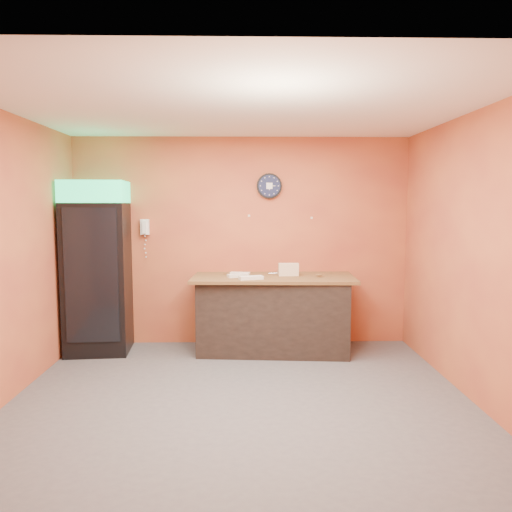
{
  "coord_description": "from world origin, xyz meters",
  "views": [
    {
      "loc": [
        0.04,
        -4.76,
        1.92
      ],
      "look_at": [
        0.16,
        0.6,
        1.35
      ],
      "focal_mm": 35.0,
      "sensor_mm": 36.0,
      "label": 1
    }
  ],
  "objects": [
    {
      "name": "floor",
      "position": [
        0.0,
        0.0,
        0.0
      ],
      "size": [
        4.5,
        4.5,
        0.0
      ],
      "primitive_type": "plane",
      "color": "#47474C",
      "rests_on": "ground"
    },
    {
      "name": "back_wall",
      "position": [
        0.0,
        2.0,
        1.4
      ],
      "size": [
        4.5,
        0.02,
        2.8
      ],
      "primitive_type": "cube",
      "color": "#C76A38",
      "rests_on": "floor"
    },
    {
      "name": "left_wall",
      "position": [
        -2.25,
        0.0,
        1.4
      ],
      "size": [
        0.02,
        4.0,
        2.8
      ],
      "primitive_type": "cube",
      "color": "#C76A38",
      "rests_on": "floor"
    },
    {
      "name": "right_wall",
      "position": [
        2.25,
        0.0,
        1.4
      ],
      "size": [
        0.02,
        4.0,
        2.8
      ],
      "primitive_type": "cube",
      "color": "#C76A38",
      "rests_on": "floor"
    },
    {
      "name": "ceiling",
      "position": [
        0.0,
        0.0,
        2.8
      ],
      "size": [
        4.5,
        4.0,
        0.02
      ],
      "primitive_type": "cube",
      "color": "white",
      "rests_on": "back_wall"
    },
    {
      "name": "beverage_cooler",
      "position": [
        -1.85,
        1.6,
        1.07
      ],
      "size": [
        0.83,
        0.84,
        2.2
      ],
      "rotation": [
        0.0,
        0.0,
        0.08
      ],
      "color": "black",
      "rests_on": "floor"
    },
    {
      "name": "prep_counter",
      "position": [
        0.41,
        1.58,
        0.47
      ],
      "size": [
        1.95,
        0.99,
        0.94
      ],
      "primitive_type": "cube",
      "rotation": [
        0.0,
        0.0,
        -0.08
      ],
      "color": "black",
      "rests_on": "floor"
    },
    {
      "name": "wall_clock",
      "position": [
        0.37,
        1.97,
        2.15
      ],
      "size": [
        0.34,
        0.06,
        0.34
      ],
      "color": "black",
      "rests_on": "back_wall"
    },
    {
      "name": "wall_phone",
      "position": [
        -1.3,
        1.95,
        1.6
      ],
      "size": [
        0.11,
        0.1,
        0.21
      ],
      "color": "white",
      "rests_on": "back_wall"
    },
    {
      "name": "butcher_paper",
      "position": [
        0.41,
        1.58,
        0.96
      ],
      "size": [
        2.11,
        1.03,
        0.04
      ],
      "primitive_type": "cube",
      "rotation": [
        0.0,
        0.0,
        -0.04
      ],
      "color": "brown",
      "rests_on": "prep_counter"
    },
    {
      "name": "sub_roll_stack",
      "position": [
        0.61,
        1.6,
        1.07
      ],
      "size": [
        0.26,
        0.11,
        0.16
      ],
      "rotation": [
        0.0,
        0.0,
        0.07
      ],
      "color": "beige",
      "rests_on": "butcher_paper"
    },
    {
      "name": "wrapped_sandwich_left",
      "position": [
        -0.05,
        1.5,
        1.0
      ],
      "size": [
        0.28,
        0.2,
        0.04
      ],
      "primitive_type": "cube",
      "rotation": [
        0.0,
        0.0,
        0.39
      ],
      "color": "silver",
      "rests_on": "butcher_paper"
    },
    {
      "name": "wrapped_sandwich_mid",
      "position": [
        0.12,
        1.3,
        1.01
      ],
      "size": [
        0.31,
        0.19,
        0.04
      ],
      "primitive_type": "cube",
      "rotation": [
        0.0,
        0.0,
        0.28
      ],
      "color": "silver",
      "rests_on": "butcher_paper"
    },
    {
      "name": "wrapped_sandwich_right",
      "position": [
        -0.02,
        1.68,
        1.0
      ],
      "size": [
        0.27,
        0.14,
        0.04
      ],
      "primitive_type": "cube",
      "rotation": [
        0.0,
        0.0,
        -0.18
      ],
      "color": "silver",
      "rests_on": "butcher_paper"
    },
    {
      "name": "kitchen_tool",
      "position": [
        0.49,
        1.76,
        1.01
      ],
      "size": [
        0.06,
        0.06,
        0.06
      ],
      "primitive_type": "cylinder",
      "color": "silver",
      "rests_on": "butcher_paper"
    }
  ]
}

